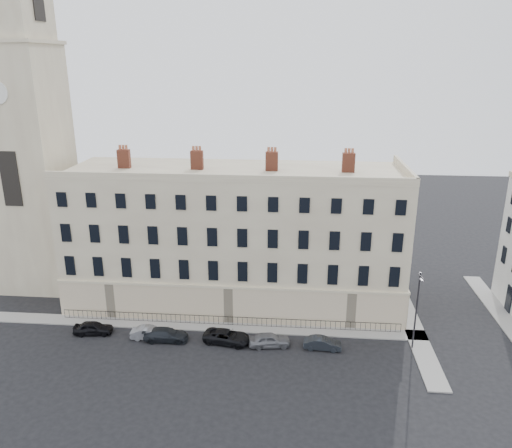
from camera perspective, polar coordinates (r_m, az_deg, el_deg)
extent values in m
plane|color=black|center=(47.72, 3.26, -15.03)|extent=(160.00, 160.00, 0.00)
cube|color=#BBA98B|center=(55.57, -2.39, -1.39)|extent=(36.00, 12.00, 15.00)
cube|color=beige|center=(52.25, -3.17, -9.32)|extent=(36.10, 0.18, 4.00)
cube|color=beige|center=(58.34, 15.72, -6.95)|extent=(0.18, 12.10, 4.00)
cube|color=#BBA98B|center=(47.78, -3.41, 5.20)|extent=(36.00, 0.35, 0.80)
cube|color=#BBA98B|center=(54.13, 16.69, 6.02)|extent=(0.35, 12.00, 0.80)
cube|color=brown|center=(56.13, -14.85, 7.22)|extent=(1.30, 0.70, 2.00)
cube|color=brown|center=(53.98, -6.76, 7.28)|extent=(1.30, 0.70, 2.00)
cube|color=brown|center=(52.96, 1.82, 7.18)|extent=(1.30, 0.70, 2.00)
cube|color=brown|center=(53.13, 10.52, 6.92)|extent=(1.30, 0.70, 2.00)
cube|color=#BBA98B|center=(63.27, -24.44, 5.53)|extent=(8.00, 8.00, 28.00)
cube|color=gray|center=(53.05, -7.64, -11.40)|extent=(48.00, 2.00, 0.12)
cube|color=gray|center=(55.89, 17.21, -10.49)|extent=(2.00, 24.00, 0.12)
cube|color=gray|center=(60.52, 26.23, -9.34)|extent=(2.00, 20.00, 0.12)
cube|color=black|center=(52.26, -3.23, -10.54)|extent=(35.00, 0.04, 0.04)
cube|color=black|center=(52.70, -3.21, -11.40)|extent=(35.00, 0.04, 0.04)
imported|color=black|center=(53.50, -18.10, -11.22)|extent=(3.99, 1.97, 1.31)
imported|color=slate|center=(51.29, -12.04, -12.07)|extent=(3.78, 1.51, 1.22)
imported|color=black|center=(50.65, -10.24, -12.34)|extent=(4.43, 1.95, 1.27)
imported|color=black|center=(49.63, -3.35, -12.73)|extent=(4.85, 2.81, 1.27)
imported|color=slate|center=(49.00, 1.56, -13.10)|extent=(4.18, 2.21, 1.36)
imported|color=black|center=(49.02, 7.59, -13.37)|extent=(3.66, 1.42, 1.19)
cylinder|color=#2E2D32|center=(49.29, 17.83, -9.50)|extent=(0.16, 0.16, 7.89)
cylinder|color=#2E2D32|center=(47.05, 18.34, -5.73)|extent=(0.30, 1.48, 0.10)
cube|color=#2E2D32|center=(46.44, 18.40, -6.12)|extent=(0.24, 0.51, 0.12)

